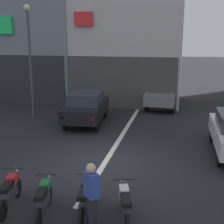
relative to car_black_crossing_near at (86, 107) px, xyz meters
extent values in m
plane|color=#232328|center=(2.18, -4.84, -0.89)|extent=(120.00, 120.00, 0.00)
cube|color=silver|center=(2.18, 1.16, -0.88)|extent=(0.20, 18.00, 0.01)
cube|color=#1EE566|center=(-6.43, 3.47, 4.19)|extent=(1.02, 0.16, 1.09)
cube|color=silver|center=(0.62, 7.41, 4.57)|extent=(8.02, 7.41, 10.91)
cube|color=#454543|center=(0.62, 3.65, 0.71)|extent=(7.70, 0.10, 3.20)
cube|color=red|center=(-1.22, 3.58, 4.51)|extent=(1.13, 0.16, 0.83)
cylinder|color=black|center=(-0.90, 1.26, -0.57)|extent=(0.24, 0.65, 0.64)
cylinder|color=black|center=(0.64, 1.41, -0.57)|extent=(0.24, 0.65, 0.64)
cylinder|color=black|center=(-0.65, -1.33, -0.57)|extent=(0.24, 0.65, 0.64)
cylinder|color=black|center=(0.89, -1.18, -0.57)|extent=(0.24, 0.65, 0.64)
cube|color=black|center=(0.00, 0.04, -0.14)|extent=(2.15, 4.25, 0.66)
cube|color=#2D3842|center=(0.01, -0.11, 0.47)|extent=(1.73, 2.11, 0.56)
cube|color=red|center=(-0.51, -2.04, -0.09)|extent=(0.15, 0.07, 0.12)
cube|color=red|center=(0.89, -1.90, -0.09)|extent=(0.15, 0.07, 0.12)
cylinder|color=black|center=(6.10, -1.52, -0.57)|extent=(0.19, 0.64, 0.64)
cylinder|color=black|center=(6.14, -4.12, -0.57)|extent=(0.19, 0.64, 0.64)
cylinder|color=black|center=(4.28, 3.27, -0.57)|extent=(0.21, 0.65, 0.64)
cylinder|color=black|center=(2.73, 3.35, -0.57)|extent=(0.21, 0.65, 0.64)
cylinder|color=black|center=(4.42, 5.86, -0.57)|extent=(0.21, 0.65, 0.64)
cylinder|color=black|center=(2.87, 5.95, -0.57)|extent=(0.21, 0.65, 0.64)
cube|color=slate|center=(3.57, 4.61, -0.14)|extent=(1.98, 4.19, 0.66)
cube|color=#2D3842|center=(3.58, 4.76, 0.47)|extent=(1.65, 2.05, 0.56)
cube|color=red|center=(4.39, 6.59, -0.09)|extent=(0.14, 0.07, 0.12)
cube|color=red|center=(2.98, 6.66, -0.09)|extent=(0.14, 0.07, 0.12)
cylinder|color=#47474C|center=(-3.27, 0.56, 1.93)|extent=(0.14, 0.14, 5.64)
sphere|color=beige|center=(-3.27, 0.56, 4.93)|extent=(0.36, 0.36, 0.36)
cylinder|color=black|center=(0.36, -7.60, -0.63)|extent=(0.17, 0.52, 0.52)
cylinder|color=black|center=(0.59, -8.73, -0.63)|extent=(0.17, 0.52, 0.52)
cube|color=#38383D|center=(0.49, -8.21, -0.52)|extent=(0.34, 0.76, 0.22)
cube|color=black|center=(0.52, -8.37, -0.17)|extent=(0.34, 0.63, 0.12)
cube|color=red|center=(0.44, -7.96, -0.19)|extent=(0.29, 0.40, 0.24)
cylinder|color=#4C4C51|center=(0.39, -7.75, -0.25)|extent=(0.12, 0.25, 0.70)
cylinder|color=black|center=(0.41, -7.82, 0.07)|extent=(0.55, 0.15, 0.04)
sphere|color=silver|center=(0.37, -7.62, -0.09)|extent=(0.12, 0.12, 0.12)
cylinder|color=black|center=(1.37, -7.74, -0.63)|extent=(0.18, 0.52, 0.52)
cylinder|color=black|center=(1.61, -8.86, -0.63)|extent=(0.18, 0.52, 0.52)
cube|color=#38383D|center=(1.50, -8.35, -0.52)|extent=(0.35, 0.76, 0.22)
cube|color=black|center=(1.54, -8.50, -0.17)|extent=(0.34, 0.63, 0.12)
cube|color=#1E7238|center=(1.45, -8.10, -0.19)|extent=(0.29, 0.40, 0.24)
cylinder|color=#4C4C51|center=(1.41, -7.89, -0.25)|extent=(0.12, 0.25, 0.70)
cylinder|color=black|center=(1.42, -7.96, 0.07)|extent=(0.55, 0.15, 0.04)
sphere|color=silver|center=(1.38, -7.76, -0.09)|extent=(0.12, 0.12, 0.12)
cylinder|color=black|center=(2.44, -7.50, -0.63)|extent=(0.13, 0.52, 0.52)
cylinder|color=black|center=(2.58, -8.64, -0.63)|extent=(0.13, 0.52, 0.52)
cube|color=#38383D|center=(2.52, -8.12, -0.52)|extent=(0.29, 0.75, 0.22)
cube|color=black|center=(2.54, -8.27, -0.17)|extent=(0.29, 0.62, 0.12)
cube|color=black|center=(2.49, -7.86, -0.19)|extent=(0.26, 0.38, 0.24)
cylinder|color=#4C4C51|center=(2.46, -7.65, -0.25)|extent=(0.10, 0.24, 0.70)
cylinder|color=black|center=(2.47, -7.73, 0.07)|extent=(0.55, 0.10, 0.04)
sphere|color=silver|center=(2.44, -7.52, -0.09)|extent=(0.12, 0.12, 0.12)
cylinder|color=black|center=(3.36, -7.57, -0.63)|extent=(0.22, 0.52, 0.52)
cube|color=#38383D|center=(3.54, -8.17, -0.52)|extent=(0.40, 0.76, 0.22)
cube|color=black|center=(3.59, -8.32, -0.17)|extent=(0.38, 0.64, 0.12)
cube|color=silver|center=(3.47, -7.92, -0.19)|extent=(0.31, 0.41, 0.24)
cylinder|color=#4C4C51|center=(3.41, -7.71, -0.25)|extent=(0.13, 0.25, 0.70)
cylinder|color=black|center=(3.43, -7.79, 0.07)|extent=(0.54, 0.19, 0.04)
sphere|color=silver|center=(3.37, -7.59, -0.09)|extent=(0.12, 0.12, 0.12)
cylinder|color=#23232D|center=(2.84, -8.61, -0.46)|extent=(0.24, 0.24, 0.86)
cube|color=#334CA5|center=(2.84, -8.61, 0.26)|extent=(0.42, 0.40, 0.58)
sphere|color=beige|center=(2.84, -8.61, 0.67)|extent=(0.22, 0.22, 0.22)
camera|label=1|loc=(4.70, -14.65, 3.53)|focal=49.18mm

